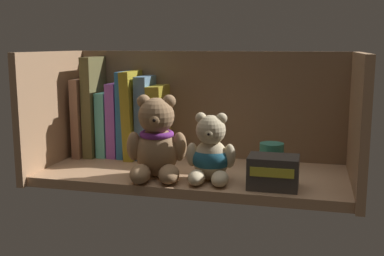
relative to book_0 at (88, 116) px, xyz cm
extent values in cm
cube|color=#A87F5B|center=(29.71, -10.05, -10.40)|extent=(64.44, 26.74, 2.00)
cube|color=brown|center=(29.71, 3.92, 2.29)|extent=(66.84, 1.20, 27.39)
cube|color=#A87F5B|center=(-3.31, -10.05, 2.29)|extent=(1.60, 29.14, 27.39)
cube|color=#A87F5B|center=(62.73, -10.05, 2.29)|extent=(1.60, 29.14, 27.39)
cube|color=#92674F|center=(0.00, 0.00, 0.00)|extent=(2.02, 14.13, 18.80)
cube|color=brown|center=(2.58, 0.00, 2.60)|extent=(2.45, 12.24, 24.00)
cube|color=#64CCC0|center=(5.34, 0.00, -1.65)|extent=(2.38, 9.73, 15.51)
cube|color=#A858CD|center=(8.03, 0.00, -0.50)|extent=(2.33, 9.70, 17.81)
cube|color=#2D71B0|center=(10.34, 0.00, 0.90)|extent=(1.60, 10.05, 20.60)
cube|color=olive|center=(12.62, 0.00, 0.98)|extent=(3.06, 12.89, 20.83)
cube|color=#587D9E|center=(15.52, 0.00, 0.39)|extent=(2.83, 9.85, 19.59)
cube|color=olive|center=(18.95, 0.00, -0.69)|extent=(3.93, 10.51, 17.52)
ellipsoid|color=#93704C|center=(23.44, -16.01, -4.24)|extent=(8.78, 8.05, 10.33)
sphere|color=#93704C|center=(23.55, -16.52, 3.36)|extent=(7.34, 7.34, 7.34)
sphere|color=#93704C|center=(20.93, -16.57, 6.22)|extent=(2.75, 2.75, 2.75)
sphere|color=#93704C|center=(25.95, -15.46, 6.22)|extent=(2.75, 2.75, 2.75)
sphere|color=#9B754E|center=(24.11, -19.06, 2.92)|extent=(2.75, 2.75, 2.75)
sphere|color=black|center=(24.32, -20.00, 2.99)|extent=(0.96, 0.96, 0.96)
ellipsoid|color=#93704C|center=(21.72, -21.41, -7.56)|extent=(5.52, 7.61, 3.67)
ellipsoid|color=#93704C|center=(27.27, -20.19, -7.56)|extent=(5.52, 7.61, 3.67)
ellipsoid|color=#93704C|center=(19.01, -17.52, -2.95)|extent=(3.56, 3.56, 5.97)
ellipsoid|color=#93704C|center=(28.09, -15.51, -2.95)|extent=(3.56, 3.56, 5.97)
torus|color=#752A87|center=(23.44, -16.01, -0.52)|extent=(7.05, 7.05, 1.32)
ellipsoid|color=beige|center=(34.74, -15.85, -5.23)|extent=(7.08, 6.50, 8.33)
sphere|color=beige|center=(34.77, -16.27, 0.90)|extent=(5.93, 5.93, 5.93)
sphere|color=beige|center=(32.67, -16.01, 3.21)|extent=(2.22, 2.22, 2.22)
sphere|color=beige|center=(36.81, -15.69, 3.21)|extent=(2.22, 2.22, 2.22)
sphere|color=beige|center=(34.93, -18.37, 0.54)|extent=(2.22, 2.22, 2.22)
sphere|color=black|center=(34.99, -19.14, 0.60)|extent=(0.78, 0.78, 0.78)
ellipsoid|color=beige|center=(32.76, -19.98, -7.92)|extent=(3.75, 5.80, 2.96)
ellipsoid|color=beige|center=(37.33, -19.62, -7.92)|extent=(3.75, 5.80, 2.96)
ellipsoid|color=beige|center=(31.03, -16.56, -4.19)|extent=(2.59, 2.59, 4.82)
ellipsoid|color=beige|center=(38.51, -15.98, -4.19)|extent=(2.59, 2.59, 4.82)
ellipsoid|color=#205870|center=(34.74, -15.85, -5.03)|extent=(7.67, 7.08, 5.83)
cylinder|color=#2D7A66|center=(45.94, -6.26, -6.31)|extent=(5.17, 5.17, 6.19)
cube|color=#38332D|center=(47.34, -18.17, -6.30)|extent=(9.45, 6.66, 6.20)
cube|color=gold|center=(47.34, -21.57, -5.52)|extent=(8.03, 0.16, 1.74)
camera|label=1|loc=(54.07, -106.34, 17.59)|focal=44.43mm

